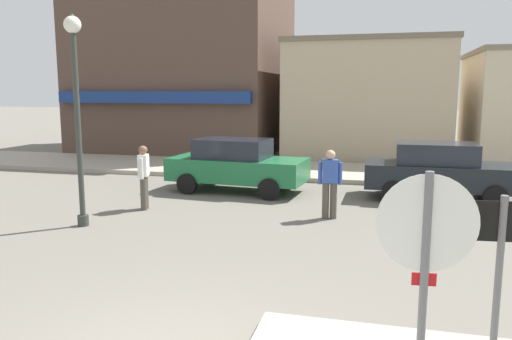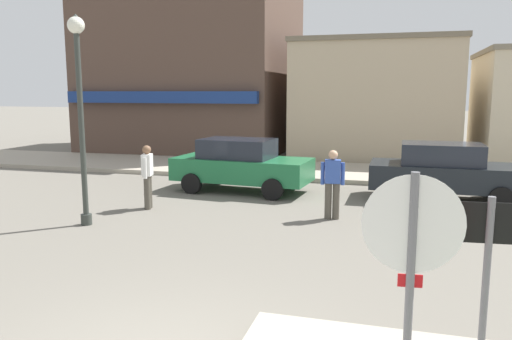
{
  "view_description": "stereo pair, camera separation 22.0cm",
  "coord_description": "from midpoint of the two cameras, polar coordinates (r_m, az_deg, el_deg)",
  "views": [
    {
      "loc": [
        2.12,
        -4.31,
        2.93
      ],
      "look_at": [
        -0.13,
        4.5,
        1.5
      ],
      "focal_mm": 35.0,
      "sensor_mm": 36.0,
      "label": 1
    },
    {
      "loc": [
        2.33,
        -4.25,
        2.93
      ],
      "look_at": [
        -0.13,
        4.5,
        1.5
      ],
      "focal_mm": 35.0,
      "sensor_mm": 36.0,
      "label": 2
    }
  ],
  "objects": [
    {
      "name": "parked_car_second",
      "position": [
        14.43,
        19.83,
        -0.04
      ],
      "size": [
        4.02,
        1.92,
        1.56
      ],
      "color": "black",
      "rests_on": "ground"
    },
    {
      "name": "building_corner_shop",
      "position": [
        25.98,
        -7.92,
        11.73
      ],
      "size": [
        9.57,
        8.88,
        8.46
      ],
      "color": "brown",
      "rests_on": "ground"
    },
    {
      "name": "one_way_sign",
      "position": [
        4.67,
        24.66,
        -11.93
      ],
      "size": [
        0.6,
        0.08,
        2.1
      ],
      "color": "slate",
      "rests_on": "ground"
    },
    {
      "name": "pedestrian_crossing_near",
      "position": [
        11.64,
        7.91,
        -1.36
      ],
      "size": [
        0.56,
        0.26,
        1.61
      ],
      "color": "#4C473D",
      "rests_on": "ground"
    },
    {
      "name": "pedestrian_crossing_far",
      "position": [
        12.78,
        -13.18,
        -0.59
      ],
      "size": [
        0.3,
        0.56,
        1.61
      ],
      "color": "#4C473D",
      "rests_on": "ground"
    },
    {
      "name": "building_storefront_left_near",
      "position": [
        24.2,
        12.43,
        7.88
      ],
      "size": [
        6.97,
        8.11,
        5.14
      ],
      "color": "tan",
      "rests_on": "ground"
    },
    {
      "name": "stop_sign",
      "position": [
        4.37,
        17.35,
        -10.33
      ],
      "size": [
        0.82,
        0.1,
        2.3
      ],
      "color": "slate",
      "rests_on": "ground"
    },
    {
      "name": "lamp_post",
      "position": [
        11.4,
        -20.4,
        8.53
      ],
      "size": [
        0.36,
        0.36,
        4.54
      ],
      "color": "#333833",
      "rests_on": "ground"
    },
    {
      "name": "kerb_far",
      "position": [
        18.23,
        7.11,
        -0.15
      ],
      "size": [
        80.0,
        4.0,
        0.15
      ],
      "primitive_type": "cube",
      "color": "#A89E8C",
      "rests_on": "ground"
    },
    {
      "name": "parked_car_nearest",
      "position": [
        14.73,
        -2.67,
        0.65
      ],
      "size": [
        4.13,
        2.14,
        1.56
      ],
      "color": "#1E6B3D",
      "rests_on": "ground"
    }
  ]
}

